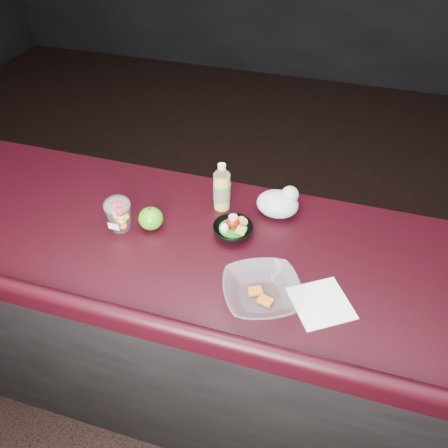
{
  "coord_description": "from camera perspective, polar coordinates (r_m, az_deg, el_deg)",
  "views": [
    {
      "loc": [
        0.37,
        -0.67,
        2.06
      ],
      "look_at": [
        0.07,
        0.33,
        1.1
      ],
      "focal_mm": 35.0,
      "sensor_mm": 36.0,
      "label": 1
    }
  ],
  "objects": [
    {
      "name": "counter",
      "position": [
        1.86,
        -2.48,
        -13.52
      ],
      "size": [
        4.06,
        0.71,
        1.02
      ],
      "color": "black",
      "rests_on": "ground"
    },
    {
      "name": "takeout_bowl",
      "position": [
        1.3,
        4.92,
        -8.85
      ],
      "size": [
        0.3,
        0.3,
        0.06
      ],
      "rotation": [
        0.0,
        0.0,
        0.41
      ],
      "color": "silver",
      "rests_on": "counter"
    },
    {
      "name": "snack_bowl",
      "position": [
        1.48,
        1.15,
        -0.72
      ],
      "size": [
        0.17,
        0.17,
        0.08
      ],
      "rotation": [
        0.0,
        0.0,
        0.25
      ],
      "color": "black",
      "rests_on": "counter"
    },
    {
      "name": "room_shell",
      "position": [
        0.8,
        -13.05,
        25.15
      ],
      "size": [
        8.0,
        8.0,
        8.0
      ],
      "color": "black",
      "rests_on": "ground"
    },
    {
      "name": "paper_napkin",
      "position": [
        1.33,
        12.57,
        -10.06
      ],
      "size": [
        0.22,
        0.22,
        0.0
      ],
      "primitive_type": "cube",
      "rotation": [
        0.0,
        0.0,
        0.57
      ],
      "color": "white",
      "rests_on": "counter"
    },
    {
      "name": "lemonade_bottle",
      "position": [
        1.55,
        -0.27,
        4.47
      ],
      "size": [
        0.06,
        0.06,
        0.19
      ],
      "color": "yellow",
      "rests_on": "counter"
    },
    {
      "name": "green_apple",
      "position": [
        1.52,
        -9.53,
        0.72
      ],
      "size": [
        0.09,
        0.09,
        0.09
      ],
      "color": "#279411",
      "rests_on": "counter"
    },
    {
      "name": "fruit_cup",
      "position": [
        1.52,
        -13.6,
        1.35
      ],
      "size": [
        0.09,
        0.09,
        0.13
      ],
      "color": "white",
      "rests_on": "counter"
    },
    {
      "name": "plastic_bag",
      "position": [
        1.56,
        7.22,
        2.78
      ],
      "size": [
        0.15,
        0.12,
        0.11
      ],
      "color": "silver",
      "rests_on": "counter"
    }
  ]
}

